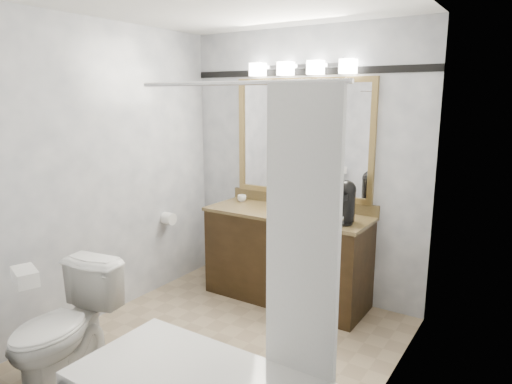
% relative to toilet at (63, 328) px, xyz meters
% --- Properties ---
extents(room, '(2.42, 2.62, 2.52)m').
position_rel_toilet_xyz_m(room, '(0.60, 0.91, 0.86)').
color(room, tan).
rests_on(room, ground).
extents(vanity, '(1.53, 0.58, 0.97)m').
position_rel_toilet_xyz_m(vanity, '(0.60, 1.92, 0.05)').
color(vanity, black).
rests_on(vanity, ground).
extents(mirror, '(1.40, 0.04, 1.10)m').
position_rel_toilet_xyz_m(mirror, '(0.60, 2.19, 1.11)').
color(mirror, '#A4854A').
rests_on(mirror, room).
extents(vanity_light_bar, '(1.02, 0.14, 0.12)m').
position_rel_toilet_xyz_m(vanity_light_bar, '(0.60, 2.13, 1.74)').
color(vanity_light_bar, silver).
rests_on(vanity_light_bar, room).
extents(accent_stripe, '(2.40, 0.01, 0.06)m').
position_rel_toilet_xyz_m(accent_stripe, '(0.60, 2.20, 1.71)').
color(accent_stripe, black).
rests_on(accent_stripe, room).
extents(tp_roll, '(0.11, 0.12, 0.12)m').
position_rel_toilet_xyz_m(tp_roll, '(-0.54, 1.57, 0.31)').
color(tp_roll, white).
rests_on(tp_roll, room).
extents(toilet, '(0.55, 0.83, 0.78)m').
position_rel_toilet_xyz_m(toilet, '(0.00, 0.00, 0.00)').
color(toilet, white).
rests_on(toilet, ground).
extents(tissue_box, '(0.25, 0.19, 0.09)m').
position_rel_toilet_xyz_m(tissue_box, '(0.00, -0.21, 0.44)').
color(tissue_box, white).
rests_on(tissue_box, toilet).
extents(coffee_maker, '(0.19, 0.23, 0.36)m').
position_rel_toilet_xyz_m(coffee_maker, '(1.18, 1.88, 0.64)').
color(coffee_maker, black).
rests_on(coffee_maker, vanity).
extents(cup_left, '(0.10, 0.10, 0.07)m').
position_rel_toilet_xyz_m(cup_left, '(0.02, 2.04, 0.49)').
color(cup_left, white).
rests_on(cup_left, vanity).
extents(soap_bottle_a, '(0.06, 0.06, 0.11)m').
position_rel_toilet_xyz_m(soap_bottle_a, '(0.43, 2.06, 0.51)').
color(soap_bottle_a, white).
rests_on(soap_bottle_a, vanity).
extents(soap_bar, '(0.09, 0.07, 0.03)m').
position_rel_toilet_xyz_m(soap_bar, '(0.60, 2.04, 0.47)').
color(soap_bar, beige).
rests_on(soap_bar, vanity).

